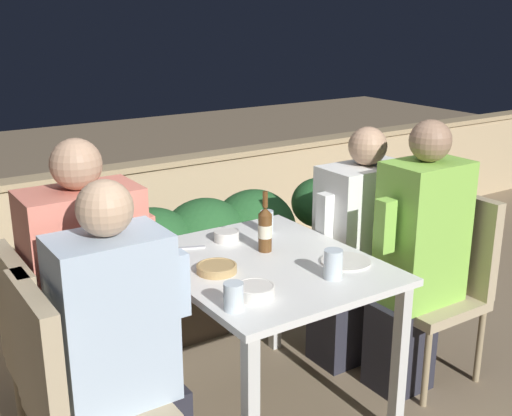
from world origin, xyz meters
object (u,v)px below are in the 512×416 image
(person_white_polo, at_px, (358,247))
(person_green_blouse, at_px, (416,258))
(chair_right_far, at_px, (386,252))
(chair_right_near, at_px, (444,271))
(chair_left_near, at_px, (68,388))
(person_blue_shirt, at_px, (124,349))
(person_coral_top, at_px, (95,305))
(beer_bottle, at_px, (265,229))
(potted_plant, at_px, (318,223))
(chair_left_far, at_px, (46,347))

(person_white_polo, bearing_deg, person_green_blouse, -82.01)
(person_green_blouse, relative_size, chair_right_far, 1.41)
(chair_right_near, distance_m, person_white_polo, 0.43)
(chair_left_near, xyz_separation_m, person_blue_shirt, (0.20, -0.00, 0.08))
(person_blue_shirt, xyz_separation_m, person_coral_top, (0.02, 0.32, 0.04))
(person_coral_top, distance_m, beer_bottle, 0.79)
(person_coral_top, height_order, potted_plant, person_coral_top)
(person_blue_shirt, bearing_deg, person_white_polo, 13.27)
(person_coral_top, distance_m, person_green_blouse, 1.47)
(person_blue_shirt, bearing_deg, chair_right_near, -0.60)
(chair_left_near, height_order, person_white_polo, person_white_polo)
(chair_right_far, bearing_deg, beer_bottle, -176.11)
(chair_left_near, distance_m, person_coral_top, 0.41)
(person_blue_shirt, bearing_deg, potted_plant, 31.80)
(chair_right_near, height_order, potted_plant, chair_right_near)
(person_coral_top, bearing_deg, person_white_polo, 0.39)
(person_white_polo, xyz_separation_m, potted_plant, (0.36, 0.76, -0.15))
(person_blue_shirt, distance_m, potted_plant, 2.07)
(person_green_blouse, distance_m, beer_bottle, 0.74)
(person_blue_shirt, xyz_separation_m, person_white_polo, (1.40, 0.33, -0.02))
(chair_left_far, bearing_deg, person_white_polo, 0.34)
(person_green_blouse, bearing_deg, chair_left_near, 179.40)
(person_blue_shirt, xyz_separation_m, beer_bottle, (0.79, 0.27, 0.22))
(chair_right_far, bearing_deg, chair_left_far, -179.70)
(chair_right_near, bearing_deg, person_blue_shirt, 179.40)
(chair_left_near, distance_m, chair_left_far, 0.32)
(chair_left_near, xyz_separation_m, person_green_blouse, (1.65, -0.02, 0.12))
(person_coral_top, height_order, person_white_polo, person_coral_top)
(chair_right_far, height_order, beer_bottle, beer_bottle)
(chair_left_near, height_order, person_blue_shirt, person_blue_shirt)
(chair_left_far, relative_size, person_coral_top, 0.70)
(beer_bottle, height_order, potted_plant, beer_bottle)
(chair_left_near, distance_m, chair_right_far, 1.84)
(chair_left_near, height_order, person_green_blouse, person_green_blouse)
(chair_left_far, relative_size, chair_right_far, 1.00)
(person_coral_top, bearing_deg, chair_left_near, -124.61)
(person_blue_shirt, xyz_separation_m, chair_right_far, (1.60, 0.33, -0.08))
(chair_left_near, bearing_deg, potted_plant, 29.05)
(chair_right_near, distance_m, potted_plant, 1.11)
(person_coral_top, height_order, chair_right_far, person_coral_top)
(person_green_blouse, xyz_separation_m, potted_plant, (0.31, 1.11, -0.20))
(person_blue_shirt, distance_m, beer_bottle, 0.86)
(chair_left_far, xyz_separation_m, person_white_polo, (1.58, 0.01, 0.07))
(chair_left_near, bearing_deg, beer_bottle, 15.44)
(chair_left_far, height_order, beer_bottle, beer_bottle)
(person_coral_top, distance_m, potted_plant, 1.91)
(person_coral_top, distance_m, chair_right_near, 1.67)
(person_white_polo, bearing_deg, chair_right_far, 0.00)
(person_coral_top, bearing_deg, chair_left_far, 180.00)
(person_green_blouse, relative_size, potted_plant, 1.73)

